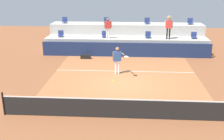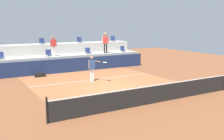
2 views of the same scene
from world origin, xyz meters
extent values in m
plane|color=brown|center=(0.00, 0.00, 0.00)|extent=(40.00, 40.00, 0.00)
cube|color=#A36038|center=(0.00, 1.00, 0.00)|extent=(9.00, 10.00, 0.01)
cube|color=silver|center=(0.00, 2.40, 0.01)|extent=(9.00, 0.06, 0.00)
cylinder|color=black|center=(-5.20, -4.00, 0.54)|extent=(0.08, 0.08, 1.07)
cube|color=black|center=(0.00, -4.00, 0.46)|extent=(10.40, 0.01, 0.87)
cube|color=white|center=(0.00, -4.00, 0.89)|extent=(10.40, 0.02, 0.05)
cube|color=navy|center=(0.00, 6.00, 0.55)|extent=(13.00, 0.16, 1.10)
cube|color=#ADAAA3|center=(0.00, 7.30, 0.62)|extent=(13.00, 1.80, 1.25)
cube|color=#ADAAA3|center=(0.00, 9.10, 1.05)|extent=(13.00, 1.80, 2.10)
cylinder|color=#2D2D33|center=(-5.34, 7.15, 1.30)|extent=(0.08, 0.08, 0.10)
cube|color=navy|center=(-5.34, 7.15, 1.37)|extent=(0.44, 0.40, 0.04)
cube|color=navy|center=(-5.34, 7.33, 1.58)|extent=(0.44, 0.04, 0.38)
cylinder|color=#2D2D33|center=(-1.75, 7.15, 1.30)|extent=(0.08, 0.08, 0.10)
cube|color=navy|center=(-1.75, 7.15, 1.37)|extent=(0.44, 0.40, 0.04)
cube|color=navy|center=(-1.75, 7.33, 1.58)|extent=(0.44, 0.04, 0.38)
cylinder|color=#2D2D33|center=(1.75, 7.15, 1.30)|extent=(0.08, 0.08, 0.10)
cube|color=navy|center=(1.75, 7.15, 1.37)|extent=(0.44, 0.40, 0.04)
cube|color=navy|center=(1.75, 7.33, 1.58)|extent=(0.44, 0.04, 0.38)
cylinder|color=#2D2D33|center=(5.37, 7.15, 1.30)|extent=(0.08, 0.08, 0.10)
cube|color=navy|center=(5.37, 7.15, 1.37)|extent=(0.44, 0.40, 0.04)
cube|color=navy|center=(5.37, 7.33, 1.58)|extent=(0.44, 0.04, 0.38)
cylinder|color=#2D2D33|center=(-5.38, 8.95, 2.15)|extent=(0.08, 0.08, 0.10)
cube|color=navy|center=(-5.38, 8.95, 2.22)|extent=(0.44, 0.40, 0.04)
cube|color=navy|center=(-5.38, 9.13, 2.43)|extent=(0.44, 0.04, 0.38)
cylinder|color=#2D2D33|center=(-1.74, 8.95, 2.15)|extent=(0.08, 0.08, 0.10)
cube|color=navy|center=(-1.74, 8.95, 2.22)|extent=(0.44, 0.40, 0.04)
cube|color=navy|center=(-1.74, 9.13, 2.43)|extent=(0.44, 0.04, 0.38)
cylinder|color=#2D2D33|center=(1.74, 8.95, 2.15)|extent=(0.08, 0.08, 0.10)
cube|color=navy|center=(1.74, 8.95, 2.22)|extent=(0.44, 0.40, 0.04)
cube|color=navy|center=(1.74, 9.13, 2.43)|extent=(0.44, 0.04, 0.38)
cylinder|color=#2D2D33|center=(5.37, 8.95, 2.15)|extent=(0.08, 0.08, 0.10)
cube|color=navy|center=(5.37, 8.95, 2.22)|extent=(0.44, 0.40, 0.04)
cube|color=navy|center=(5.37, 9.13, 2.43)|extent=(0.44, 0.04, 0.38)
cylinder|color=white|center=(-0.56, 1.84, 0.43)|extent=(0.14, 0.14, 0.86)
cylinder|color=white|center=(-0.38, 1.90, 0.43)|extent=(0.14, 0.14, 0.86)
cube|color=#2D4C8C|center=(-0.47, 1.87, 1.16)|extent=(0.50, 0.33, 0.61)
sphere|color=#846047|center=(-0.47, 1.87, 1.63)|extent=(0.30, 0.30, 0.23)
cylinder|color=#846047|center=(-0.72, 1.78, 1.18)|extent=(0.09, 0.09, 0.57)
cylinder|color=#846047|center=(-0.12, 1.71, 1.37)|extent=(0.25, 0.53, 0.07)
cylinder|color=black|center=(0.00, 1.36, 1.37)|extent=(0.12, 0.26, 0.04)
ellipsoid|color=silver|center=(0.10, 1.09, 1.37)|extent=(0.35, 0.39, 0.03)
cylinder|color=white|center=(-1.53, 6.83, 1.65)|extent=(0.13, 0.13, 0.80)
cylinder|color=white|center=(-1.35, 6.87, 1.65)|extent=(0.13, 0.13, 0.80)
cube|color=red|center=(-1.44, 6.85, 2.33)|extent=(0.46, 0.27, 0.57)
sphere|color=#846047|center=(-1.44, 6.85, 2.76)|extent=(0.26, 0.26, 0.22)
cylinder|color=#846047|center=(-1.68, 6.80, 2.35)|extent=(0.08, 0.08, 0.53)
cylinder|color=#846047|center=(-1.19, 6.90, 2.35)|extent=(0.08, 0.08, 0.53)
cylinder|color=black|center=(3.19, 6.87, 1.68)|extent=(0.13, 0.13, 0.86)
cylinder|color=black|center=(3.39, 6.83, 1.68)|extent=(0.13, 0.13, 0.86)
cube|color=red|center=(3.29, 6.85, 2.41)|extent=(0.49, 0.26, 0.61)
sphere|color=beige|center=(3.29, 6.85, 2.88)|extent=(0.27, 0.27, 0.23)
cylinder|color=beige|center=(3.03, 6.90, 2.43)|extent=(0.08, 0.08, 0.57)
cylinder|color=beige|center=(3.55, 6.80, 2.43)|extent=(0.08, 0.08, 0.57)
cylinder|color=tan|center=(3.29, 6.85, 2.96)|extent=(0.49, 0.49, 0.01)
cylinder|color=tan|center=(3.29, 6.85, 3.01)|extent=(0.28, 0.28, 0.09)
sphere|color=#CCE033|center=(-0.56, -1.34, 0.72)|extent=(0.07, 0.07, 0.07)
cube|color=black|center=(-3.02, 5.25, 0.15)|extent=(0.76, 0.28, 0.30)
camera|label=1|loc=(0.25, -14.64, 5.72)|focal=44.09mm
camera|label=2|loc=(-7.84, -13.53, 3.80)|focal=41.92mm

